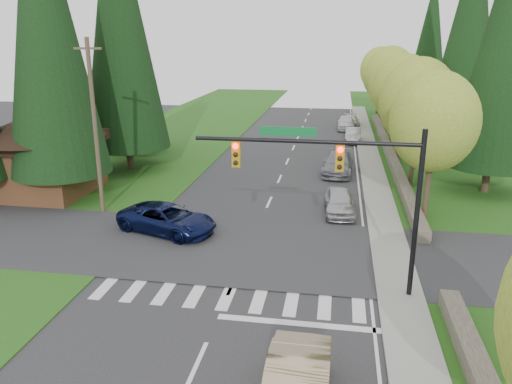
% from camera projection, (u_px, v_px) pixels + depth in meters
% --- Properties ---
extents(ground, '(120.00, 120.00, 0.00)m').
position_uv_depth(ground, '(206.00, 344.00, 16.91)').
color(ground, '#28282B').
rests_on(ground, ground).
extents(grass_east, '(14.00, 110.00, 0.06)m').
position_uv_depth(grass_east, '(469.00, 191.00, 33.71)').
color(grass_east, '#2B5015').
rests_on(grass_east, ground).
extents(grass_west, '(14.00, 110.00, 0.06)m').
position_uv_depth(grass_west, '(108.00, 174.00, 37.78)').
color(grass_west, '#2B5015').
rests_on(grass_west, ground).
extents(cross_street, '(120.00, 8.00, 0.10)m').
position_uv_depth(cross_street, '(248.00, 250.00, 24.45)').
color(cross_street, '#28282B').
rests_on(cross_street, ground).
extents(sidewalk_east, '(1.80, 80.00, 0.13)m').
position_uv_depth(sidewalk_east, '(375.00, 179.00, 36.54)').
color(sidewalk_east, gray).
rests_on(sidewalk_east, ground).
extents(curb_east, '(0.20, 80.00, 0.13)m').
position_uv_depth(curb_east, '(363.00, 178.00, 36.67)').
color(curb_east, gray).
rests_on(curb_east, ground).
extents(stone_wall_north, '(0.70, 40.00, 0.70)m').
position_uv_depth(stone_wall_north, '(389.00, 152.00, 43.73)').
color(stone_wall_north, '#4C4438').
rests_on(stone_wall_north, ground).
extents(traffic_signal, '(8.70, 0.37, 6.80)m').
position_uv_depth(traffic_signal, '(344.00, 174.00, 18.99)').
color(traffic_signal, black).
rests_on(traffic_signal, ground).
extents(brown_building, '(8.40, 8.40, 5.40)m').
position_uv_depth(brown_building, '(41.00, 147.00, 32.46)').
color(brown_building, '#4C2D19').
rests_on(brown_building, ground).
extents(utility_pole, '(1.60, 0.24, 10.00)m').
position_uv_depth(utility_pole, '(95.00, 127.00, 28.18)').
color(utility_pole, '#473828').
rests_on(utility_pole, ground).
extents(decid_tree_0, '(4.80, 4.80, 8.37)m').
position_uv_depth(decid_tree_0, '(434.00, 122.00, 27.00)').
color(decid_tree_0, '#38281C').
rests_on(decid_tree_0, ground).
extents(decid_tree_1, '(5.20, 5.20, 8.80)m').
position_uv_depth(decid_tree_1, '(418.00, 102.00, 33.52)').
color(decid_tree_1, '#38281C').
rests_on(decid_tree_1, ground).
extents(decid_tree_2, '(5.00, 5.00, 8.82)m').
position_uv_depth(decid_tree_2, '(403.00, 90.00, 40.11)').
color(decid_tree_2, '#38281C').
rests_on(decid_tree_2, ground).
extents(decid_tree_3, '(5.00, 5.00, 8.55)m').
position_uv_depth(decid_tree_3, '(395.00, 85.00, 46.77)').
color(decid_tree_3, '#38281C').
rests_on(decid_tree_3, ground).
extents(decid_tree_4, '(5.40, 5.40, 9.18)m').
position_uv_depth(decid_tree_4, '(390.00, 76.00, 53.23)').
color(decid_tree_4, '#38281C').
rests_on(decid_tree_4, ground).
extents(decid_tree_5, '(4.80, 4.80, 8.30)m').
position_uv_depth(decid_tree_5, '(383.00, 76.00, 60.01)').
color(decid_tree_5, '#38281C').
rests_on(decid_tree_5, ground).
extents(decid_tree_6, '(5.20, 5.20, 8.86)m').
position_uv_depth(decid_tree_6, '(380.00, 70.00, 66.49)').
color(decid_tree_6, '#38281C').
rests_on(decid_tree_6, ground).
extents(conifer_w_a, '(6.12, 6.12, 19.80)m').
position_uv_depth(conifer_w_a, '(45.00, 22.00, 28.94)').
color(conifer_w_a, '#38281C').
rests_on(conifer_w_a, ground).
extents(conifer_w_b, '(5.44, 5.44, 17.80)m').
position_uv_depth(conifer_w_b, '(40.00, 40.00, 33.47)').
color(conifer_w_b, '#38281C').
rests_on(conifer_w_b, ground).
extents(conifer_w_c, '(6.46, 6.46, 20.80)m').
position_uv_depth(conifer_w_c, '(119.00, 18.00, 36.17)').
color(conifer_w_c, '#38281C').
rests_on(conifer_w_c, ground).
extents(conifer_w_e, '(5.78, 5.78, 18.80)m').
position_uv_depth(conifer_w_e, '(128.00, 33.00, 42.43)').
color(conifer_w_e, '#38281C').
rests_on(conifer_w_e, ground).
extents(conifer_e_a, '(5.44, 5.44, 17.80)m').
position_uv_depth(conifer_e_a, '(506.00, 40.00, 30.66)').
color(conifer_e_a, '#38281C').
rests_on(conifer_e_a, ground).
extents(conifer_e_b, '(6.12, 6.12, 19.80)m').
position_uv_depth(conifer_e_b, '(470.00, 27.00, 43.40)').
color(conifer_e_b, '#38281C').
rests_on(conifer_e_b, ground).
extents(conifer_e_c, '(5.10, 5.10, 16.80)m').
position_uv_depth(conifer_e_c, '(430.00, 44.00, 57.19)').
color(conifer_e_c, '#38281C').
rests_on(conifer_e_c, ground).
extents(suv_navy, '(5.95, 4.14, 1.51)m').
position_uv_depth(suv_navy, '(167.00, 219.00, 26.45)').
color(suv_navy, '#0B1238').
rests_on(suv_navy, ground).
extents(parked_car_a, '(1.93, 4.33, 1.45)m').
position_uv_depth(parked_car_a, '(340.00, 202.00, 29.32)').
color(parked_car_a, '#B6B5BA').
rests_on(parked_car_a, ground).
extents(parked_car_b, '(2.50, 5.47, 1.55)m').
position_uv_depth(parked_car_b, '(338.00, 163.00, 37.99)').
color(parked_car_b, gray).
rests_on(parked_car_b, ground).
extents(parked_car_c, '(1.63, 4.23, 1.38)m').
position_uv_depth(parked_car_c, '(353.00, 135.00, 49.42)').
color(parked_car_c, '#A8A8AD').
rests_on(parked_car_c, ground).
extents(parked_car_d, '(1.88, 4.67, 1.59)m').
position_uv_depth(parked_car_d, '(346.00, 123.00, 56.11)').
color(parked_car_d, silver).
rests_on(parked_car_d, ground).
extents(parked_car_e, '(1.98, 4.33, 1.23)m').
position_uv_depth(parked_car_e, '(352.00, 120.00, 58.65)').
color(parked_car_e, '#B8B7BC').
rests_on(parked_car_e, ground).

